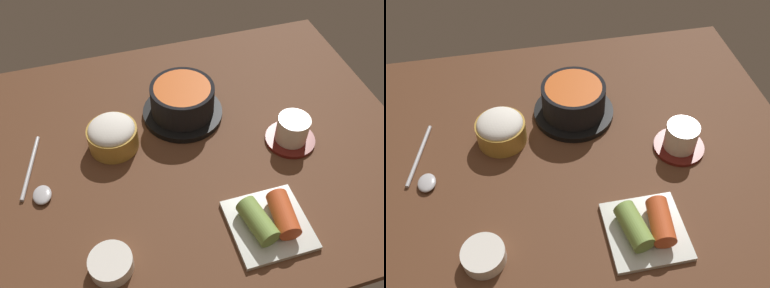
{
  "view_description": "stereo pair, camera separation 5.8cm",
  "coord_description": "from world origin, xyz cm",
  "views": [
    {
      "loc": [
        -14.97,
        -58.25,
        71.2
      ],
      "look_at": [
        2.0,
        -2.0,
        5.0
      ],
      "focal_mm": 39.56,
      "sensor_mm": 36.0,
      "label": 1
    },
    {
      "loc": [
        -9.38,
        -59.64,
        71.2
      ],
      "look_at": [
        2.0,
        -2.0,
        5.0
      ],
      "focal_mm": 39.56,
      "sensor_mm": 36.0,
      "label": 2
    }
  ],
  "objects": [
    {
      "name": "dining_table",
      "position": [
        0.0,
        0.0,
        1.0
      ],
      "size": [
        100.0,
        76.0,
        2.0
      ],
      "primitive_type": "cube",
      "color": "#56331E",
      "rests_on": "ground"
    },
    {
      "name": "stone_pot",
      "position": [
        3.35,
        10.03,
        6.01
      ],
      "size": [
        18.39,
        18.39,
        8.27
      ],
      "color": "black",
      "rests_on": "dining_table"
    },
    {
      "name": "rice_bowl",
      "position": [
        -13.54,
        5.03,
        5.51
      ],
      "size": [
        10.75,
        10.75,
        6.94
      ],
      "color": "#B78C38",
      "rests_on": "dining_table"
    },
    {
      "name": "tea_cup_with_saucer",
      "position": [
        23.71,
        -4.65,
        4.97
      ],
      "size": [
        10.88,
        10.88,
        6.59
      ],
      "color": "maroon",
      "rests_on": "dining_table"
    },
    {
      "name": "kimchi_plate",
      "position": [
        10.49,
        -23.25,
        3.99
      ],
      "size": [
        14.37,
        14.37,
        5.09
      ],
      "color": "silver",
      "rests_on": "dining_table"
    },
    {
      "name": "side_bowl_near",
      "position": [
        -18.83,
        -22.97,
        3.59
      ],
      "size": [
        7.7,
        7.7,
        2.94
      ],
      "color": "white",
      "rests_on": "dining_table"
    },
    {
      "name": "spoon",
      "position": [
        -30.05,
        -1.63,
        2.61
      ],
      "size": [
        6.16,
        18.65,
        1.35
      ],
      "color": "#B7B7BC",
      "rests_on": "dining_table"
    }
  ]
}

